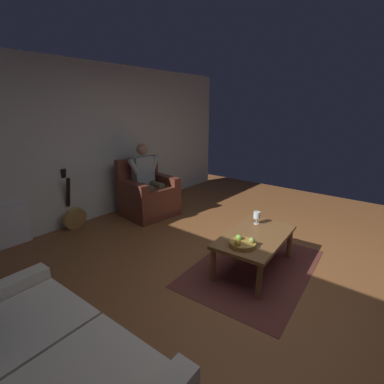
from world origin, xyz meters
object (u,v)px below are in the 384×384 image
Objects in this scene: armchair at (148,196)px; person_seated at (147,177)px; coffee_table at (255,239)px; guitar at (74,216)px; wine_glass_near at (257,216)px; fruit_bowl at (243,243)px.

person_seated is (0.00, 0.00, 0.34)m from armchair.
armchair is at bearing -90.00° from person_seated.
guitar is at bearing -74.54° from coffee_table.
wine_glass_near is (0.10, 2.15, -0.15)m from person_seated.
person_seated is 1.10× the size of coffee_table.
coffee_table is 1.20× the size of guitar.
fruit_bowl is (-0.42, 2.76, 0.25)m from guitar.
coffee_table is 4.14× the size of fruit_bowl.
coffee_table is at bearing 85.54° from armchair.
person_seated is 2.45m from fruit_bowl.
wine_glass_near is 0.59× the size of fruit_bowl.
person_seated reaches higher than guitar.
armchair reaches higher than coffee_table.
person_seated is 4.57× the size of fruit_bowl.
person_seated is 1.32× the size of guitar.
wine_glass_near is at bearing -165.48° from fruit_bowl.
person_seated is 2.16m from wine_glass_near.
guitar is at bearing -81.38° from fruit_bowl.
armchair is 2.17m from wine_glass_near.
wine_glass_near is (-1.06, 2.59, 0.33)m from guitar.
wine_glass_near is 0.67m from fruit_bowl.
wine_glass_near is (0.10, 2.15, 0.19)m from armchair.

